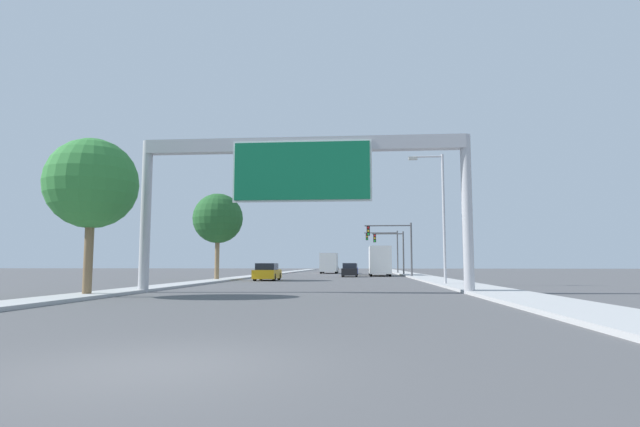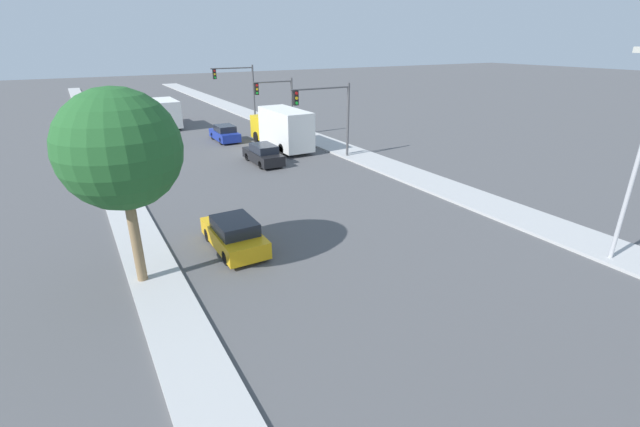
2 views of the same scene
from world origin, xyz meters
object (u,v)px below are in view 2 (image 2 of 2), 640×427
truck_box_primary (164,113)px  traffic_light_far_intersection (240,84)px  traffic_light_near_intersection (330,109)px  palm_tree_background (120,150)px  car_mid_left (225,134)px  car_mid_right (263,154)px  car_far_right (234,234)px  truck_box_secondary (282,128)px  traffic_light_mid_block (279,98)px  street_lamp_right (639,144)px

truck_box_primary → traffic_light_far_intersection: traffic_light_far_intersection is taller
traffic_light_near_intersection → palm_tree_background: bearing=-142.7°
car_mid_left → car_mid_right: size_ratio=0.94×
car_mid_left → car_mid_right: 9.31m
car_far_right → car_mid_left: car_mid_left is taller
car_far_right → traffic_light_far_intersection: 33.83m
truck_box_primary → truck_box_secondary: 17.04m
traffic_light_mid_block → truck_box_secondary: bearing=-113.6°
truck_box_primary → traffic_light_mid_block: (8.91, -11.16, 2.25)m
palm_tree_background → traffic_light_far_intersection: bearing=63.2°
car_mid_left → truck_box_secondary: (3.50, -5.35, 1.06)m
car_mid_left → traffic_light_far_intersection: 11.01m
traffic_light_far_intersection → street_lamp_right: size_ratio=0.71×
traffic_light_mid_block → car_far_right: bearing=-120.2°
traffic_light_near_intersection → traffic_light_mid_block: 10.01m
truck_box_secondary → traffic_light_mid_block: traffic_light_mid_block is taller
car_mid_right → palm_tree_background: 18.60m
car_far_right → traffic_light_far_intersection: bearing=68.8°
car_far_right → car_mid_right: (7.00, 13.02, 0.01)m
truck_box_secondary → traffic_light_far_intersection: traffic_light_far_intersection is taller
car_far_right → palm_tree_background: 6.40m
car_mid_left → street_lamp_right: (6.58, -31.75, 4.52)m
palm_tree_background → car_mid_right: bearing=51.4°
car_far_right → truck_box_secondary: 19.99m
traffic_light_far_intersection → street_lamp_right: (1.41, -40.77, 0.89)m
car_mid_right → street_lamp_right: bearing=-73.7°
truck_box_secondary → traffic_light_near_intersection: (1.55, -5.63, 2.30)m
traffic_light_far_intersection → palm_tree_background: 36.33m
traffic_light_mid_block → street_lamp_right: bearing=-87.8°
car_mid_right → truck_box_secondary: truck_box_secondary is taller
car_mid_right → traffic_light_near_intersection: (5.05, -1.67, 3.35)m
car_mid_left → truck_box_secondary: bearing=-56.8°
truck_box_secondary → traffic_light_near_intersection: 6.28m
car_mid_right → street_lamp_right: (6.58, -22.44, 4.51)m
traffic_light_near_intersection → traffic_light_mid_block: (0.36, 10.00, -0.27)m
palm_tree_background → street_lamp_right: 19.67m
car_mid_right → traffic_light_near_intersection: bearing=-18.3°
car_far_right → car_mid_left: (7.00, 22.33, 0.01)m
traffic_light_mid_block → traffic_light_far_intersection: (-0.23, 10.00, 0.53)m
street_lamp_right → traffic_light_mid_block: bearing=92.2°
car_mid_left → traffic_light_far_intersection: size_ratio=0.66×
car_mid_left → truck_box_secondary: 6.48m
car_far_right → car_mid_left: 23.40m
truck_box_primary → traffic_light_far_intersection: size_ratio=1.14×
car_mid_right → street_lamp_right: street_lamp_right is taller
street_lamp_right → traffic_light_far_intersection: bearing=92.0°
car_mid_left → traffic_light_mid_block: size_ratio=0.75×
traffic_light_mid_block → truck_box_primary: bearing=128.6°
car_far_right → traffic_light_mid_block: size_ratio=0.77×
traffic_light_mid_block → palm_tree_background: bearing=-126.6°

